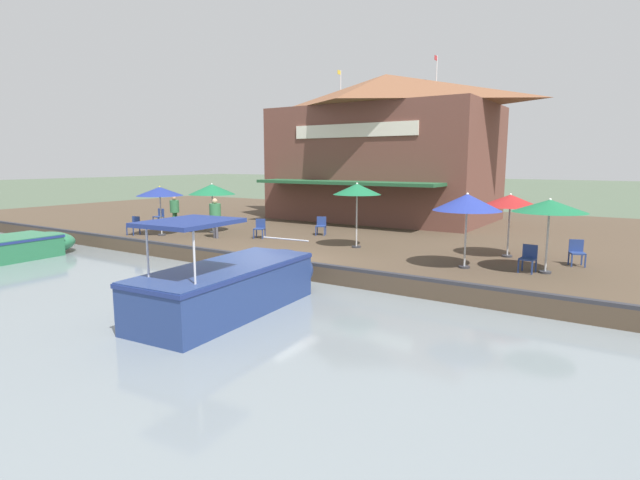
% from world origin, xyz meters
% --- Properties ---
extents(ground_plane, '(220.00, 220.00, 0.00)m').
position_xyz_m(ground_plane, '(0.00, 0.00, 0.00)').
color(ground_plane, '#4C5B47').
extents(quay_deck, '(22.00, 56.00, 0.60)m').
position_xyz_m(quay_deck, '(-11.00, 0.00, 0.30)').
color(quay_deck, '#4C3D2D').
rests_on(quay_deck, ground).
extents(quay_edge_fender, '(0.20, 50.40, 0.10)m').
position_xyz_m(quay_edge_fender, '(-0.10, 0.00, 0.65)').
color(quay_edge_fender, '#2D2D33').
rests_on(quay_edge_fender, quay_deck).
extents(waterfront_restaurant, '(9.43, 12.77, 9.05)m').
position_xyz_m(waterfront_restaurant, '(-13.80, -2.57, 4.85)').
color(waterfront_restaurant, brown).
rests_on(waterfront_restaurant, quay_deck).
extents(patio_umbrella_mid_patio_right, '(2.15, 2.15, 2.29)m').
position_xyz_m(patio_umbrella_mid_patio_right, '(-3.06, 8.21, 2.66)').
color(patio_umbrella_mid_patio_right, '#B7B7B7').
rests_on(patio_umbrella_mid_patio_right, quay_deck).
extents(patio_umbrella_by_entrance, '(2.08, 2.08, 2.27)m').
position_xyz_m(patio_umbrella_by_entrance, '(-5.17, 6.61, 2.61)').
color(patio_umbrella_by_entrance, '#B7B7B7').
rests_on(patio_umbrella_by_entrance, quay_deck).
extents(patio_umbrella_back_row, '(2.14, 2.14, 2.41)m').
position_xyz_m(patio_umbrella_back_row, '(-2.46, 5.91, 2.71)').
color(patio_umbrella_back_row, '#B7B7B7').
rests_on(patio_umbrella_back_row, quay_deck).
extents(patio_umbrella_mid_patio_left, '(2.09, 2.09, 2.28)m').
position_xyz_m(patio_umbrella_mid_patio_left, '(-1.86, -8.03, 2.63)').
color(patio_umbrella_mid_patio_left, '#B7B7B7').
rests_on(patio_umbrella_mid_patio_left, quay_deck).
extents(patio_umbrella_far_corner, '(1.88, 1.88, 2.57)m').
position_xyz_m(patio_umbrella_far_corner, '(-3.91, 1.13, 2.90)').
color(patio_umbrella_far_corner, '#B7B7B7').
rests_on(patio_umbrella_far_corner, quay_deck).
extents(patio_umbrella_near_quay_edge, '(2.22, 2.22, 2.36)m').
position_xyz_m(patio_umbrella_near_quay_edge, '(-3.86, -6.72, 2.67)').
color(patio_umbrella_near_quay_edge, '#B7B7B7').
rests_on(patio_umbrella_near_quay_edge, quay_deck).
extents(cafe_chair_under_first_umbrella, '(0.50, 0.50, 0.85)m').
position_xyz_m(cafe_chair_under_first_umbrella, '(-1.31, -9.27, 1.08)').
color(cafe_chair_under_first_umbrella, navy).
rests_on(cafe_chair_under_first_umbrella, quay_deck).
extents(cafe_chair_back_row_seat, '(0.48, 0.48, 0.85)m').
position_xyz_m(cafe_chair_back_row_seat, '(-2.89, 7.74, 1.08)').
color(cafe_chair_back_row_seat, navy).
rests_on(cafe_chair_back_row_seat, quay_deck).
extents(cafe_chair_mid_patio, '(0.45, 0.45, 0.85)m').
position_xyz_m(cafe_chair_mid_patio, '(-4.55, -11.49, 1.08)').
color(cafe_chair_mid_patio, navy).
rests_on(cafe_chair_mid_patio, quay_deck).
extents(cafe_chair_far_corner_seat, '(0.58, 0.58, 0.85)m').
position_xyz_m(cafe_chair_far_corner_seat, '(-3.74, -3.71, 1.08)').
color(cafe_chair_far_corner_seat, navy).
rests_on(cafe_chair_far_corner_seat, quay_deck).
extents(cafe_chair_beside_entrance, '(0.58, 0.58, 0.85)m').
position_xyz_m(cafe_chair_beside_entrance, '(-6.02, -1.93, 1.08)').
color(cafe_chair_beside_entrance, navy).
rests_on(cafe_chair_beside_entrance, quay_deck).
extents(cafe_chair_facing_river, '(0.57, 0.57, 0.85)m').
position_xyz_m(cafe_chair_facing_river, '(-4.82, 8.86, 1.08)').
color(cafe_chair_facing_river, navy).
rests_on(cafe_chair_facing_river, quay_deck).
extents(person_near_entrance, '(0.50, 0.50, 1.77)m').
position_xyz_m(person_near_entrance, '(-2.63, -5.32, 1.72)').
color(person_near_entrance, '#4C4C56').
rests_on(person_near_entrance, quay_deck).
extents(person_mid_patio, '(0.46, 0.46, 1.63)m').
position_xyz_m(person_mid_patio, '(-4.05, -9.65, 1.62)').
color(person_mid_patio, '#337547').
rests_on(person_mid_patio, quay_deck).
extents(motorboat_mid_row, '(6.40, 2.49, 2.55)m').
position_xyz_m(motorboat_mid_row, '(3.46, 1.68, 0.77)').
color(motorboat_mid_row, navy).
rests_on(motorboat_mid_row, river_water).
extents(tree_downstream_bank, '(3.37, 3.21, 5.49)m').
position_xyz_m(tree_downstream_bank, '(-17.47, -3.59, 4.39)').
color(tree_downstream_bank, brown).
rests_on(tree_downstream_bank, quay_deck).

